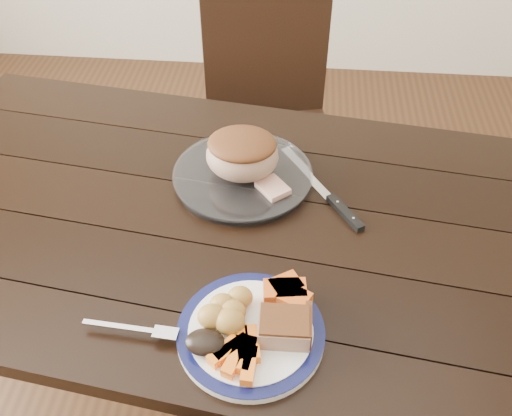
# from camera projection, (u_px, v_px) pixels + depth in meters

# --- Properties ---
(ground) EXTENTS (4.00, 4.00, 0.00)m
(ground) POSITION_uv_depth(u_px,v_px,m) (231.00, 388.00, 1.78)
(ground) COLOR #472B16
(ground) RESTS_ON ground
(dining_table) EXTENTS (1.71, 1.11, 0.75)m
(dining_table) POSITION_uv_depth(u_px,v_px,m) (223.00, 244.00, 1.33)
(dining_table) COLOR black
(dining_table) RESTS_ON ground
(chair_far) EXTENTS (0.51, 0.52, 0.93)m
(chair_far) POSITION_uv_depth(u_px,v_px,m) (270.00, 115.00, 1.95)
(chair_far) COLOR black
(chair_far) RESTS_ON ground
(dinner_plate) EXTENTS (0.27, 0.27, 0.02)m
(dinner_plate) POSITION_uv_depth(u_px,v_px,m) (251.00, 333.00, 1.03)
(dinner_plate) COLOR white
(dinner_plate) RESTS_ON dining_table
(plate_rim) EXTENTS (0.27, 0.27, 0.02)m
(plate_rim) POSITION_uv_depth(u_px,v_px,m) (251.00, 331.00, 1.03)
(plate_rim) COLOR #0C0F3C
(plate_rim) RESTS_ON dinner_plate
(serving_platter) EXTENTS (0.32, 0.32, 0.02)m
(serving_platter) POSITION_uv_depth(u_px,v_px,m) (243.00, 177.00, 1.35)
(serving_platter) COLOR white
(serving_platter) RESTS_ON dining_table
(pork_slice) EXTENTS (0.09, 0.07, 0.04)m
(pork_slice) POSITION_uv_depth(u_px,v_px,m) (284.00, 328.00, 1.00)
(pork_slice) COLOR tan
(pork_slice) RESTS_ON dinner_plate
(roasted_potatoes) EXTENTS (0.10, 0.10, 0.05)m
(roasted_potatoes) POSITION_uv_depth(u_px,v_px,m) (227.00, 312.00, 1.03)
(roasted_potatoes) COLOR gold
(roasted_potatoes) RESTS_ON dinner_plate
(carrot_batons) EXTENTS (0.09, 0.11, 0.02)m
(carrot_batons) POSITION_uv_depth(u_px,v_px,m) (240.00, 353.00, 0.98)
(carrot_batons) COLOR orange
(carrot_batons) RESTS_ON dinner_plate
(pumpkin_wedges) EXTENTS (0.09, 0.09, 0.04)m
(pumpkin_wedges) POSITION_uv_depth(u_px,v_px,m) (287.00, 294.00, 1.06)
(pumpkin_wedges) COLOR orange
(pumpkin_wedges) RESTS_ON dinner_plate
(dark_mushroom) EXTENTS (0.07, 0.05, 0.03)m
(dark_mushroom) POSITION_uv_depth(u_px,v_px,m) (205.00, 342.00, 0.99)
(dark_mushroom) COLOR black
(dark_mushroom) RESTS_ON dinner_plate
(fork) EXTENTS (0.18, 0.03, 0.00)m
(fork) POSITION_uv_depth(u_px,v_px,m) (137.00, 330.00, 1.03)
(fork) COLOR silver
(fork) RESTS_ON dinner_plate
(roast_joint) EXTENTS (0.17, 0.15, 0.11)m
(roast_joint) POSITION_uv_depth(u_px,v_px,m) (242.00, 156.00, 1.31)
(roast_joint) COLOR tan
(roast_joint) RESTS_ON serving_platter
(cut_slice) EXTENTS (0.09, 0.09, 0.02)m
(cut_slice) POSITION_uv_depth(u_px,v_px,m) (273.00, 188.00, 1.30)
(cut_slice) COLOR tan
(cut_slice) RESTS_ON serving_platter
(carving_knife) EXTENTS (0.20, 0.28, 0.01)m
(carving_knife) POSITION_uv_depth(u_px,v_px,m) (335.00, 202.00, 1.29)
(carving_knife) COLOR silver
(carving_knife) RESTS_ON dining_table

